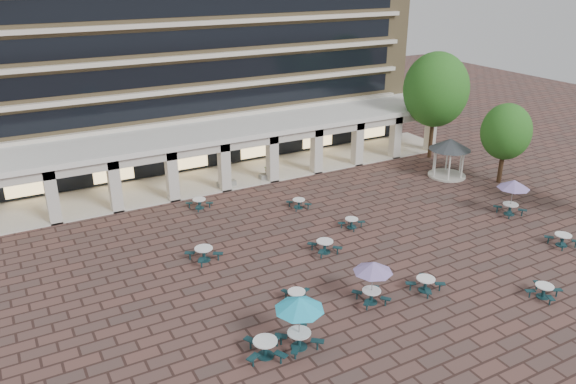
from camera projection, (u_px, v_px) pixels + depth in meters
name	position (u px, v px, depth m)	size (l,w,h in m)	color
ground	(332.00, 248.00, 35.45)	(120.00, 120.00, 0.00)	brown
apartment_building	(186.00, 12.00, 51.37)	(40.00, 15.50, 25.20)	#937B53
retail_arcade	(236.00, 142.00, 46.34)	(42.00, 6.60, 4.40)	white
picnic_table_0	(265.00, 347.00, 25.57)	(2.30, 2.30, 0.86)	#13333A
picnic_table_1	(425.00, 283.00, 30.73)	(2.01, 2.01, 0.77)	#13333A
picnic_table_2	(544.00, 290.00, 30.14)	(1.94, 1.94, 0.72)	#13333A
picnic_table_3	(563.00, 239.00, 35.67)	(1.84, 1.84, 0.77)	#13333A
picnic_table_4	(299.00, 305.00, 25.49)	(2.34, 2.34, 2.71)	#13333A
picnic_table_5	(296.00, 296.00, 29.64)	(1.94, 1.94, 0.71)	#13333A
picnic_table_6	(373.00, 269.00, 29.05)	(2.10, 2.10, 2.42)	#13333A
picnic_table_8	(204.00, 253.00, 33.88)	(2.15, 2.15, 0.83)	#13333A
picnic_table_9	(299.00, 203.00, 41.17)	(1.54, 1.54, 0.68)	#13333A
picnic_table_10	(325.00, 245.00, 34.82)	(1.81, 1.81, 0.79)	#13333A
picnic_table_11	(514.00, 186.00, 39.44)	(2.26, 2.26, 2.61)	#13333A
picnic_table_12	(199.00, 203.00, 41.13)	(1.91, 1.91, 0.72)	#13333A
picnic_table_13	(352.00, 222.00, 38.11)	(1.83, 1.83, 0.67)	#13333A
gazebo	(450.00, 148.00, 46.53)	(3.51, 3.51, 3.26)	beige
tree_east_a	(506.00, 132.00, 44.57)	(3.94, 3.94, 6.57)	#402919
tree_east_c	(436.00, 90.00, 49.73)	(5.79, 5.79, 9.65)	#402919
planter_left	(227.00, 181.00, 44.96)	(1.50, 0.66, 1.25)	gray
planter_right	(268.00, 173.00, 46.60)	(1.50, 0.82, 1.31)	gray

